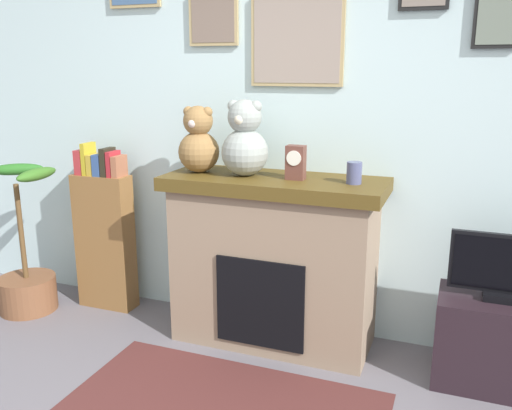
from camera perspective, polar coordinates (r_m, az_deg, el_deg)
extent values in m
cube|color=silver|center=(3.48, 4.69, 7.72)|extent=(5.20, 0.12, 2.60)
cube|color=tan|center=(3.39, 4.29, 16.72)|extent=(0.58, 0.02, 0.53)
cube|color=gray|center=(3.38, 4.24, 16.73)|extent=(0.54, 0.00, 0.49)
cube|color=black|center=(3.26, 23.98, 17.91)|extent=(0.23, 0.02, 0.36)
cube|color=slate|center=(3.25, 23.98, 17.92)|extent=(0.19, 0.00, 0.32)
cube|color=tan|center=(3.59, -4.47, 18.76)|extent=(0.33, 0.02, 0.31)
cube|color=#7B675A|center=(3.58, -4.55, 18.77)|extent=(0.29, 0.00, 0.27)
cube|color=#8D755F|center=(3.40, 1.91, -6.49)|extent=(1.21, 0.50, 0.98)
cube|color=#523E17|center=(3.25, 1.98, 2.25)|extent=(1.33, 0.56, 0.08)
cube|color=black|center=(3.24, 0.39, -10.31)|extent=(0.54, 0.02, 0.54)
cube|color=brown|center=(4.03, -15.51, -3.75)|extent=(0.41, 0.16, 0.97)
cube|color=#B03036|center=(3.98, -17.66, 4.33)|extent=(0.06, 0.13, 0.17)
cube|color=gold|center=(3.94, -17.10, 4.66)|extent=(0.03, 0.13, 0.22)
cube|color=gold|center=(3.92, -16.57, 4.08)|extent=(0.04, 0.13, 0.14)
cube|color=#335189|center=(3.89, -15.91, 4.08)|extent=(0.06, 0.13, 0.15)
cube|color=black|center=(3.85, -15.24, 4.37)|extent=(0.04, 0.13, 0.19)
cube|color=#AA232B|center=(3.82, -14.69, 4.19)|extent=(0.03, 0.13, 0.17)
cube|color=#A15E41|center=(3.80, -14.12, 3.95)|extent=(0.04, 0.13, 0.14)
cylinder|color=brown|center=(4.27, -22.76, -8.52)|extent=(0.39, 0.39, 0.24)
cylinder|color=brown|center=(4.12, -23.37, -2.59)|extent=(0.04, 0.04, 0.68)
ellipsoid|color=#366A21|center=(3.90, -21.96, 3.00)|extent=(0.11, 0.36, 0.08)
ellipsoid|color=#26621F|center=(4.16, -23.81, 3.44)|extent=(0.34, 0.31, 0.08)
cube|color=black|center=(3.30, 23.95, -13.00)|extent=(0.64, 0.40, 0.50)
cube|color=black|center=(3.20, 24.43, -8.69)|extent=(0.20, 0.14, 0.04)
cube|color=black|center=(3.13, 24.77, -5.64)|extent=(0.57, 0.03, 0.32)
cube|color=black|center=(3.12, 24.79, -5.74)|extent=(0.53, 0.00, 0.28)
cylinder|color=#4C517A|center=(3.09, 10.24, 3.33)|extent=(0.09, 0.09, 0.12)
cube|color=brown|center=(3.17, 4.18, 4.46)|extent=(0.11, 0.08, 0.20)
cylinder|color=white|center=(3.12, 3.97, 4.91)|extent=(0.09, 0.01, 0.09)
sphere|color=olive|center=(3.39, -6.00, 5.55)|extent=(0.25, 0.25, 0.25)
sphere|color=olive|center=(3.37, -6.08, 8.75)|extent=(0.18, 0.18, 0.18)
sphere|color=olive|center=(3.39, -7.08, 9.69)|extent=(0.06, 0.06, 0.06)
sphere|color=olive|center=(3.34, -5.12, 9.66)|extent=(0.06, 0.06, 0.06)
sphere|color=beige|center=(3.31, -6.66, 8.47)|extent=(0.05, 0.05, 0.05)
sphere|color=#949C96|center=(3.26, -1.18, 5.53)|extent=(0.28, 0.28, 0.28)
sphere|color=#949C96|center=(3.24, -1.20, 9.23)|extent=(0.20, 0.20, 0.20)
sphere|color=#949C96|center=(3.26, -2.38, 10.33)|extent=(0.07, 0.07, 0.07)
sphere|color=#949C96|center=(3.21, -0.01, 10.27)|extent=(0.07, 0.07, 0.07)
sphere|color=beige|center=(3.17, -1.75, 8.92)|extent=(0.06, 0.06, 0.06)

